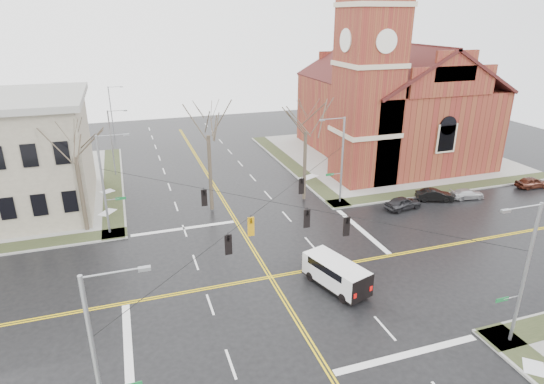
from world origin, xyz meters
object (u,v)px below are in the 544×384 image
object	(u,v)px
tree_nw_near	(208,130)
signal_pole_ne	(341,158)
church	(388,96)
tree_nw_far	(75,152)
signal_pole_sw	(100,361)
parked_car_a	(403,203)
streetlight_north_a	(113,141)
parked_car_d	(532,182)
signal_pole_se	(523,271)
cargo_van	(334,271)
streetlight_north_b	(112,110)
signal_pole_nw	(105,182)
tree_ne	(306,127)
parked_car_b	(435,195)
parked_car_c	(467,194)

from	to	relation	value
tree_nw_near	signal_pole_ne	bearing A→B (deg)	-10.02
church	tree_nw_far	xyz separation A→B (m)	(-38.22, -11.99, -0.95)
signal_pole_sw	parked_car_a	bearing A→B (deg)	34.71
signal_pole_ne	streetlight_north_a	distance (m)	27.48
church	tree_nw_far	bearing A→B (deg)	-162.59
parked_car_a	parked_car_d	bearing A→B (deg)	-97.02
signal_pole_se	cargo_van	distance (m)	12.15
church	streetlight_north_b	size ratio (longest dim) A/B	3.44
signal_pole_nw	signal_pole_se	distance (m)	32.28
church	tree_ne	distance (m)	20.03
signal_pole_se	parked_car_a	xyz separation A→B (m)	(5.52, 19.50, -4.28)
cargo_van	tree_nw_near	bearing A→B (deg)	91.80
parked_car_b	streetlight_north_b	bearing A→B (deg)	59.63
parked_car_b	tree_nw_far	world-z (taller)	tree_nw_far
signal_pole_se	tree_nw_far	size ratio (longest dim) A/B	0.87
signal_pole_se	tree_nw_near	distance (m)	28.63
streetlight_north_a	parked_car_a	world-z (taller)	streetlight_north_a
signal_pole_nw	tree_ne	bearing A→B (deg)	5.82
signal_pole_se	cargo_van	size ratio (longest dim) A/B	1.59
church	parked_car_c	world-z (taller)	church
parked_car_a	tree_ne	size ratio (longest dim) A/B	0.36
signal_pole_nw	tree_nw_near	xyz separation A→B (m)	(9.65, 2.30, 3.36)
signal_pole_nw	parked_car_a	bearing A→B (deg)	-7.07
streetlight_north_a	signal_pole_nw	bearing A→B (deg)	-92.32
streetlight_north_a	parked_car_c	bearing A→B (deg)	-28.88
streetlight_north_a	tree_nw_far	bearing A→B (deg)	-100.44
streetlight_north_b	tree_ne	distance (m)	39.49
parked_car_c	parked_car_d	xyz separation A→B (m)	(9.31, 0.35, 0.11)
streetlight_north_a	signal_pole_sw	bearing A→B (deg)	-90.97
church	signal_pole_ne	bearing A→B (deg)	-135.34
church	tree_ne	size ratio (longest dim) A/B	2.51
streetlight_north_b	parked_car_b	xyz separation A→B (m)	(31.96, -39.13, -3.84)
parked_car_c	tree_nw_near	world-z (taller)	tree_nw_near
signal_pole_nw	signal_pole_sw	bearing A→B (deg)	-90.00
church	signal_pole_nw	xyz separation A→B (m)	(-36.09, -13.28, -3.48)
streetlight_north_a	signal_pole_ne	bearing A→B (deg)	-36.90
signal_pole_sw	parked_car_b	distance (m)	38.71
signal_pole_nw	parked_car_c	xyz separation A→B (m)	(36.38, -3.20, -4.42)
signal_pole_nw	cargo_van	distance (m)	21.13
church	signal_pole_sw	distance (m)	51.29
cargo_van	streetlight_north_b	bearing A→B (deg)	88.79
tree_nw_near	tree_ne	distance (m)	9.91
church	parked_car_d	bearing A→B (deg)	-59.23
streetlight_north_a	streetlight_north_b	bearing A→B (deg)	90.00
signal_pole_ne	signal_pole_se	xyz separation A→B (m)	(0.00, -23.00, 0.00)
streetlight_north_b	tree_ne	world-z (taller)	tree_ne
streetlight_north_a	streetlight_north_b	distance (m)	20.00
parked_car_d	tree_nw_far	distance (m)	48.49
signal_pole_sw	parked_car_d	bearing A→B (deg)	23.80
parked_car_a	parked_car_b	world-z (taller)	parked_car_a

